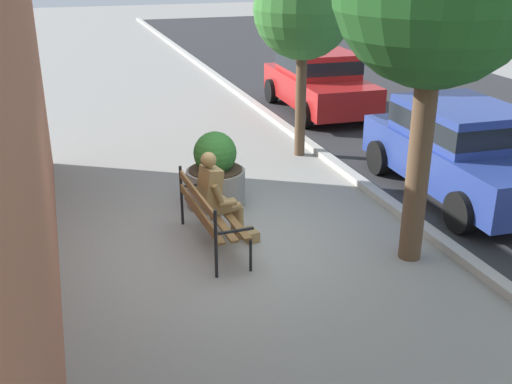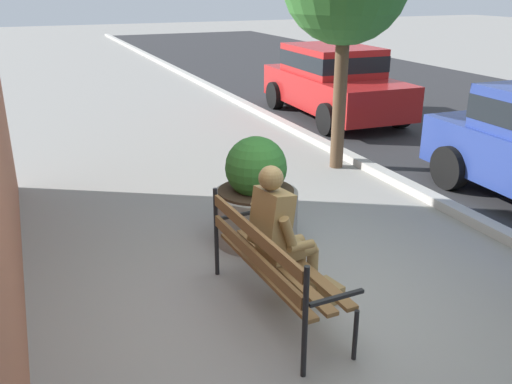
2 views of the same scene
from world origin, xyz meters
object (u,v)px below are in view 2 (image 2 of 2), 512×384
object	(u,v)px
parked_car_red	(333,80)
bronze_statue_seated	(285,237)
park_bench	(270,260)
concrete_planter	(256,198)

from	to	relation	value
parked_car_red	bronze_statue_seated	bearing A→B (deg)	-33.71
park_bench	parked_car_red	xyz separation A→B (m)	(-6.70, 4.59, 0.30)
concrete_planter	parked_car_red	bearing A→B (deg)	141.93
bronze_statue_seated	parked_car_red	world-z (taller)	parked_car_red
parked_car_red	concrete_planter	bearing A→B (deg)	-38.07
park_bench	concrete_planter	bearing A→B (deg)	161.51
bronze_statue_seated	parked_car_red	bearing A→B (deg)	146.29
concrete_planter	bronze_statue_seated	bearing A→B (deg)	-11.85
park_bench	concrete_planter	distance (m)	1.55
concrete_planter	parked_car_red	xyz separation A→B (m)	(-5.23, 4.10, 0.31)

